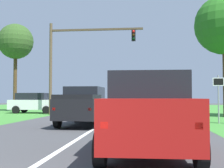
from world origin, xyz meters
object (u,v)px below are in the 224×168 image
(red_suv_near, at_px, (148,113))
(crossing_suv_far, at_px, (34,103))
(extra_tree_1, at_px, (16,42))
(pickup_truck_lead, at_px, (86,105))
(traffic_light, at_px, (75,54))
(keep_moving_sign, at_px, (218,93))

(red_suv_near, distance_m, crossing_suv_far, 21.68)
(extra_tree_1, bearing_deg, crossing_suv_far, -42.39)
(red_suv_near, bearing_deg, pickup_truck_lead, 111.36)
(pickup_truck_lead, height_order, traffic_light, traffic_light)
(red_suv_near, xyz_separation_m, crossing_suv_far, (-9.98, 19.25, -0.10))
(traffic_light, distance_m, crossing_suv_far, 6.34)
(red_suv_near, distance_m, keep_moving_sign, 10.33)
(pickup_truck_lead, relative_size, traffic_light, 0.73)
(red_suv_near, bearing_deg, traffic_light, 108.70)
(pickup_truck_lead, xyz_separation_m, traffic_light, (-2.64, 9.03, 4.01))
(traffic_light, xyz_separation_m, extra_tree_1, (-7.31, 5.13, 2.01))
(traffic_light, relative_size, crossing_suv_far, 1.75)
(traffic_light, xyz_separation_m, crossing_suv_far, (-4.26, 2.35, -4.07))
(pickup_truck_lead, xyz_separation_m, extra_tree_1, (-9.95, 14.16, 6.03))
(keep_moving_sign, height_order, crossing_suv_far, keep_moving_sign)
(traffic_light, distance_m, keep_moving_sign, 12.62)
(traffic_light, distance_m, extra_tree_1, 9.16)
(crossing_suv_far, relative_size, extra_tree_1, 0.50)
(traffic_light, xyz_separation_m, keep_moving_sign, (9.67, -7.38, -3.35))
(pickup_truck_lead, height_order, crossing_suv_far, pickup_truck_lead)
(crossing_suv_far, bearing_deg, keep_moving_sign, -34.91)
(keep_moving_sign, relative_size, crossing_suv_far, 0.60)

